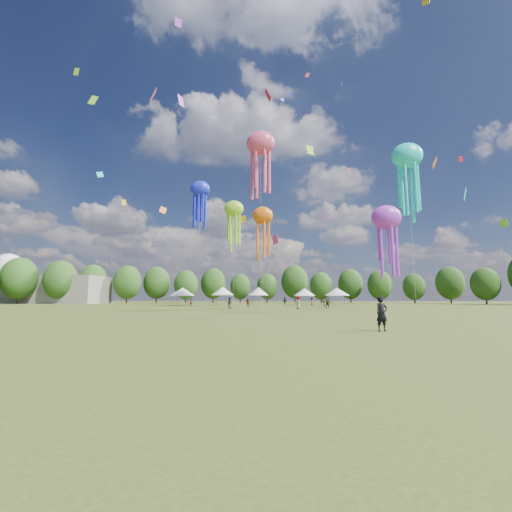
# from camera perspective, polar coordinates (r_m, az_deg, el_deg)

# --- Properties ---
(ground) EXTENTS (300.00, 300.00, 0.00)m
(ground) POSITION_cam_1_polar(r_m,az_deg,el_deg) (18.79, -4.06, -12.43)
(ground) COLOR #384416
(ground) RESTS_ON ground
(observer_main) EXTENTS (0.75, 0.63, 1.75)m
(observer_main) POSITION_cam_1_polar(r_m,az_deg,el_deg) (17.83, 21.18, -9.41)
(observer_main) COLOR black
(observer_main) RESTS_ON ground
(spectator_near) EXTENTS (1.04, 1.00, 1.68)m
(spectator_near) POSITION_cam_1_polar(r_m,az_deg,el_deg) (50.93, -4.63, -8.24)
(spectator_near) COLOR gray
(spectator_near) RESTS_ON ground
(spectators_far) EXTENTS (27.12, 26.07, 1.92)m
(spectators_far) POSITION_cam_1_polar(r_m,az_deg,el_deg) (61.67, 7.55, -7.99)
(spectators_far) COLOR gray
(spectators_far) RESTS_ON ground
(festival_tents) EXTENTS (40.63, 11.00, 4.15)m
(festival_tents) POSITION_cam_1_polar(r_m,az_deg,el_deg) (75.27, 1.26, -6.26)
(festival_tents) COLOR #47474C
(festival_tents) RESTS_ON ground
(show_kites) EXTENTS (44.14, 19.56, 30.31)m
(show_kites) POSITION_cam_1_polar(r_m,az_deg,el_deg) (59.07, 9.63, 11.94)
(show_kites) COLOR #91E626
(show_kites) RESTS_ON ground
(small_kites) EXTENTS (71.45, 55.48, 46.22)m
(small_kites) POSITION_cam_1_polar(r_m,az_deg,el_deg) (65.90, 3.65, 17.08)
(small_kites) COLOR #91E626
(small_kites) RESTS_ON ground
(treeline) EXTENTS (201.57, 95.24, 13.43)m
(treeline) POSITION_cam_1_polar(r_m,az_deg,el_deg) (81.41, 0.95, -3.90)
(treeline) COLOR #38281C
(treeline) RESTS_ON ground
(hangar) EXTENTS (40.00, 12.00, 8.00)m
(hangar) POSITION_cam_1_polar(r_m,az_deg,el_deg) (117.66, -33.93, -4.96)
(hangar) COLOR gray
(hangar) RESTS_ON ground
(radome) EXTENTS (9.00, 9.00, 16.00)m
(radome) POSITION_cam_1_polar(r_m,az_deg,el_deg) (133.01, -37.40, -2.24)
(radome) COLOR white
(radome) RESTS_ON ground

